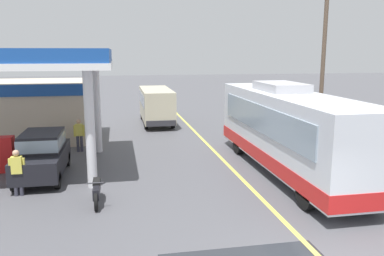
% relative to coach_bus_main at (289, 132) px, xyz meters
% --- Properties ---
extents(ground, '(120.00, 120.00, 0.00)m').
position_rel_coach_bus_main_xyz_m(ground, '(-2.16, 12.23, -1.72)').
color(ground, '#4C4C51').
extents(lane_divider_stripe, '(0.16, 50.00, 0.01)m').
position_rel_coach_bus_main_xyz_m(lane_divider_stripe, '(-2.16, 7.23, -1.72)').
color(lane_divider_stripe, '#D8CC4C').
rests_on(lane_divider_stripe, ground).
extents(coach_bus_main, '(2.60, 11.04, 3.69)m').
position_rel_coach_bus_main_xyz_m(coach_bus_main, '(0.00, 0.00, 0.00)').
color(coach_bus_main, silver).
rests_on(coach_bus_main, ground).
extents(gas_station_roadside, '(9.10, 11.95, 5.10)m').
position_rel_coach_bus_main_xyz_m(gas_station_roadside, '(-11.65, 6.49, 0.91)').
color(gas_station_roadside, '#194799').
rests_on(gas_station_roadside, ground).
extents(car_at_pump, '(1.70, 4.20, 1.82)m').
position_rel_coach_bus_main_xyz_m(car_at_pump, '(-9.97, 1.24, -0.71)').
color(car_at_pump, black).
rests_on(car_at_pump, ground).
extents(minibus_opposing_lane, '(2.04, 6.13, 2.44)m').
position_rel_coach_bus_main_xyz_m(minibus_opposing_lane, '(-4.27, 12.54, -0.25)').
color(minibus_opposing_lane, '#BFB799').
rests_on(minibus_opposing_lane, ground).
extents(motorcycle_parked_forecourt, '(0.55, 1.80, 0.92)m').
position_rel_coach_bus_main_xyz_m(motorcycle_parked_forecourt, '(-7.71, -2.11, -1.28)').
color(motorcycle_parked_forecourt, black).
rests_on(motorcycle_parked_forecourt, ground).
extents(pedestrian_near_pump, '(0.55, 0.22, 1.66)m').
position_rel_coach_bus_main_xyz_m(pedestrian_near_pump, '(-10.45, -0.87, -0.79)').
color(pedestrian_near_pump, '#33333F').
rests_on(pedestrian_near_pump, ground).
extents(pedestrian_by_shop, '(0.55, 0.22, 1.66)m').
position_rel_coach_bus_main_xyz_m(pedestrian_by_shop, '(-8.90, 5.24, -0.79)').
color(pedestrian_by_shop, '#33333F').
rests_on(pedestrian_by_shop, ground).
extents(utility_pole_roadside, '(1.80, 0.24, 8.60)m').
position_rel_coach_bus_main_xyz_m(utility_pole_roadside, '(4.79, 6.22, 2.77)').
color(utility_pole_roadside, brown).
rests_on(utility_pole_roadside, ground).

